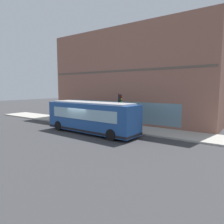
# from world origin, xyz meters

# --- Properties ---
(ground) EXTENTS (120.00, 120.00, 0.00)m
(ground) POSITION_xyz_m (0.00, 0.00, 0.00)
(ground) COLOR #38383A
(sidewalk_curb) EXTENTS (3.76, 40.00, 0.15)m
(sidewalk_curb) POSITION_xyz_m (4.48, 0.00, 0.07)
(sidewalk_curb) COLOR #B2ADA3
(sidewalk_curb) RESTS_ON ground
(building_corner) EXTENTS (6.24, 22.00, 11.72)m
(building_corner) POSITION_xyz_m (9.45, 0.00, 5.85)
(building_corner) COLOR #8C5B4C
(building_corner) RESTS_ON ground
(city_bus_nearside) EXTENTS (2.98, 10.14, 3.07)m
(city_bus_nearside) POSITION_xyz_m (0.52, -0.70, 1.55)
(city_bus_nearside) COLOR #1E478C
(city_bus_nearside) RESTS_ON ground
(traffic_light_near_corner) EXTENTS (0.32, 0.49, 3.69)m
(traffic_light_near_corner) POSITION_xyz_m (3.27, -2.22, 2.73)
(traffic_light_near_corner) COLOR black
(traffic_light_near_corner) RESTS_ON sidewalk_curb
(fire_hydrant) EXTENTS (0.35, 0.35, 0.74)m
(fire_hydrant) POSITION_xyz_m (4.98, -2.58, 0.51)
(fire_hydrant) COLOR gold
(fire_hydrant) RESTS_ON sidewalk_curb
(pedestrian_walking_along_curb) EXTENTS (0.32, 0.32, 1.65)m
(pedestrian_walking_along_curb) POSITION_xyz_m (4.83, 8.35, 1.09)
(pedestrian_walking_along_curb) COLOR black
(pedestrian_walking_along_curb) RESTS_ON sidewalk_curb
(pedestrian_near_building_entrance) EXTENTS (0.32, 0.32, 1.78)m
(pedestrian_near_building_entrance) POSITION_xyz_m (3.55, 6.81, 1.18)
(pedestrian_near_building_entrance) COLOR #B23338
(pedestrian_near_building_entrance) RESTS_ON sidewalk_curb
(pedestrian_near_hydrant) EXTENTS (0.32, 0.32, 1.65)m
(pedestrian_near_hydrant) POSITION_xyz_m (3.60, -0.02, 1.09)
(pedestrian_near_hydrant) COLOR #3F8C4C
(pedestrian_near_hydrant) RESTS_ON sidewalk_curb
(newspaper_vending_box) EXTENTS (0.44, 0.43, 0.90)m
(newspaper_vending_box) POSITION_xyz_m (3.60, 3.59, 0.60)
(newspaper_vending_box) COLOR #263F99
(newspaper_vending_box) RESTS_ON sidewalk_curb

